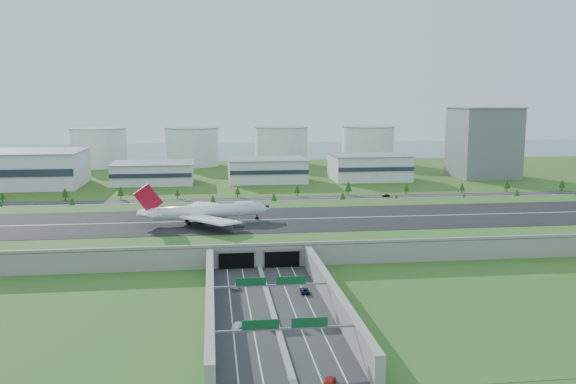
{
  "coord_description": "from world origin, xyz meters",
  "views": [
    {
      "loc": [
        -17.04,
        -270.05,
        62.5
      ],
      "look_at": [
        21.59,
        35.0,
        15.29
      ],
      "focal_mm": 38.0,
      "sensor_mm": 36.0,
      "label": 1
    }
  ],
  "objects": [
    {
      "name": "car_2",
      "position": [
        12.25,
        -81.79,
        0.94
      ],
      "size": [
        2.82,
        5.95,
        1.64
      ],
      "primitive_type": "imported",
      "rotation": [
        0.0,
        0.0,
        3.13
      ],
      "color": "#0B163A",
      "rests_on": "ground"
    },
    {
      "name": "car_1",
      "position": [
        -10.8,
        -110.15,
        0.89
      ],
      "size": [
        3.4,
        4.96,
        1.55
      ],
      "primitive_type": "imported",
      "rotation": [
        0.0,
        0.0,
        -0.42
      ],
      "color": "white",
      "rests_on": "ground"
    },
    {
      "name": "boeing_747",
      "position": [
        -19.62,
        -3.67,
        13.41
      ],
      "size": [
        60.85,
        57.02,
        18.97
      ],
      "rotation": [
        0.0,
        0.0,
        0.19
      ],
      "color": "white",
      "rests_on": "airfield_deck"
    },
    {
      "name": "car_0",
      "position": [
        -9.68,
        -75.23,
        0.96
      ],
      "size": [
        2.49,
        5.09,
        1.67
      ],
      "primitive_type": "imported",
      "rotation": [
        0.0,
        0.0,
        -0.11
      ],
      "color": "#9D9EA2",
      "rests_on": "ground"
    },
    {
      "name": "fuel_tank_b",
      "position": [
        -35.0,
        310.0,
        17.5
      ],
      "size": [
        50.0,
        50.0,
        35.0
      ],
      "primitive_type": "cylinder",
      "color": "silver",
      "rests_on": "ground"
    },
    {
      "name": "tree_row",
      "position": [
        16.13,
        92.92,
        4.72
      ],
      "size": [
        500.83,
        48.75,
        8.5
      ],
      "color": "#3D2819",
      "rests_on": "ground"
    },
    {
      "name": "hangar_mid_c",
      "position": [
        105.0,
        190.0,
        9.5
      ],
      "size": [
        58.0,
        42.0,
        19.0
      ],
      "primitive_type": "cube",
      "color": "silver",
      "rests_on": "ground"
    },
    {
      "name": "car_7",
      "position": [
        -31.74,
        101.38,
        0.86
      ],
      "size": [
        5.54,
        3.93,
        1.49
      ],
      "primitive_type": "imported",
      "rotation": [
        0.0,
        0.0,
        -1.97
      ],
      "color": "silver",
      "rests_on": "ground"
    },
    {
      "name": "hangar_mid_b",
      "position": [
        25.0,
        190.0,
        8.5
      ],
      "size": [
        58.0,
        42.0,
        17.0
      ],
      "primitive_type": "cube",
      "color": "silver",
      "rests_on": "ground"
    },
    {
      "name": "underpass_road",
      "position": [
        0.0,
        -99.42,
        3.43
      ],
      "size": [
        38.8,
        120.4,
        8.0
      ],
      "color": "#28282B",
      "rests_on": "ground"
    },
    {
      "name": "sign_gantry_near",
      "position": [
        0.0,
        -95.04,
        6.95
      ],
      "size": [
        38.7,
        0.7,
        9.8
      ],
      "color": "gray",
      "rests_on": "ground"
    },
    {
      "name": "bay_water",
      "position": [
        0.0,
        480.0,
        0.03
      ],
      "size": [
        1200.0,
        260.0,
        0.06
      ],
      "primitive_type": "cube",
      "color": "#3B6172",
      "rests_on": "ground"
    },
    {
      "name": "fuel_tank_a",
      "position": [
        -120.0,
        310.0,
        17.5
      ],
      "size": [
        50.0,
        50.0,
        35.0
      ],
      "primitive_type": "cylinder",
      "color": "silver",
      "rests_on": "ground"
    },
    {
      "name": "car_5",
      "position": [
        93.97,
        105.29,
        0.92
      ],
      "size": [
        4.92,
        1.92,
        1.6
      ],
      "primitive_type": "imported",
      "rotation": [
        0.0,
        0.0,
        -1.52
      ],
      "color": "black",
      "rests_on": "ground"
    },
    {
      "name": "car_3",
      "position": [
        7.87,
        -146.12,
        0.95
      ],
      "size": [
        4.18,
        6.15,
        1.65
      ],
      "primitive_type": "imported",
      "rotation": [
        0.0,
        0.0,
        2.78
      ],
      "color": "red",
      "rests_on": "ground"
    },
    {
      "name": "car_4",
      "position": [
        -125.29,
        85.2,
        0.85
      ],
      "size": [
        4.59,
        3.06,
        1.45
      ],
      "primitive_type": "imported",
      "rotation": [
        0.0,
        0.0,
        1.92
      ],
      "color": "slate",
      "rests_on": "ground"
    },
    {
      "name": "fuel_tank_c",
      "position": [
        50.0,
        310.0,
        17.5
      ],
      "size": [
        50.0,
        50.0,
        35.0
      ],
      "primitive_type": "cylinder",
      "color": "silver",
      "rests_on": "ground"
    },
    {
      "name": "north_expressway",
      "position": [
        0.0,
        95.0,
        0.06
      ],
      "size": [
        560.0,
        36.0,
        0.12
      ],
      "primitive_type": "cube",
      "color": "#28282B",
      "rests_on": "ground"
    },
    {
      "name": "airfield_deck",
      "position": [
        0.0,
        -0.09,
        4.12
      ],
      "size": [
        520.0,
        100.0,
        9.2
      ],
      "color": "gray",
      "rests_on": "ground"
    },
    {
      "name": "sign_gantry_far",
      "position": [
        0.0,
        -130.04,
        6.95
      ],
      "size": [
        38.7,
        0.7,
        9.8
      ],
      "color": "gray",
      "rests_on": "ground"
    },
    {
      "name": "hangar_mid_a",
      "position": [
        -60.0,
        190.0,
        7.5
      ],
      "size": [
        58.0,
        42.0,
        15.0
      ],
      "primitive_type": "cube",
      "color": "silver",
      "rests_on": "ground"
    },
    {
      "name": "office_tower",
      "position": [
        200.0,
        195.0,
        27.5
      ],
      "size": [
        46.0,
        46.0,
        55.0
      ],
      "primitive_type": "cube",
      "color": "slate",
      "rests_on": "ground"
    },
    {
      "name": "ground",
      "position": [
        0.0,
        0.0,
        0.0
      ],
      "size": [
        1200.0,
        1200.0,
        0.0
      ],
      "primitive_type": "plane",
      "color": "#295A1C",
      "rests_on": "ground"
    },
    {
      "name": "fuel_tank_d",
      "position": [
        135.0,
        310.0,
        17.5
      ],
      "size": [
        50.0,
        50.0,
        35.0
      ],
      "primitive_type": "cylinder",
      "color": "silver",
      "rests_on": "ground"
    },
    {
      "name": "car_6",
      "position": [
        167.04,
        89.69,
        0.89
      ],
      "size": [
        5.55,
        2.64,
        1.53
      ],
      "primitive_type": "imported",
      "rotation": [
        0.0,
        0.0,
        1.59
      ],
      "color": "#B3B2B7",
      "rests_on": "ground"
    }
  ]
}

